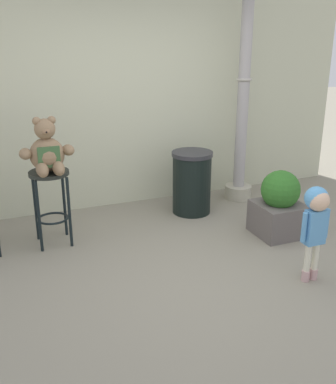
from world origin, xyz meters
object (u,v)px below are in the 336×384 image
Objects in this scene: child_walking at (316,214)px; lamppost at (242,119)px; trash_bin at (192,182)px; bar_stool_with_teddy at (51,192)px; planter_with_shrub at (279,206)px; teddy_bear at (47,152)px.

lamppost is (0.50, 2.16, 0.44)m from child_walking.
child_walking is 1.98m from trash_bin.
bar_stool_with_teddy is 2.50m from planter_with_shrub.
child_walking reaches higher than bar_stool_with_teddy.
teddy_bear is (0.00, -0.03, 0.43)m from bar_stool_with_teddy.
teddy_bear is 0.63× the size of child_walking.
child_walking reaches higher than planter_with_shrub.
teddy_bear is at bearing -170.59° from trash_bin.
teddy_bear reaches higher than child_walking.
trash_bin is (1.76, 0.26, -0.19)m from bar_stool_with_teddy.
teddy_bear is 0.72× the size of trash_bin.
bar_stool_with_teddy is at bearing 163.28° from planter_with_shrub.
bar_stool_with_teddy is at bearing -171.51° from trash_bin.
bar_stool_with_teddy is 0.90× the size of child_walking.
bar_stool_with_teddy is 2.66m from child_walking.
bar_stool_with_teddy is 1.43× the size of teddy_bear.
child_walking is 1.21× the size of planter_with_shrub.
teddy_bear is at bearing -90.00° from bar_stool_with_teddy.
bar_stool_with_teddy is 1.09× the size of planter_with_shrub.
planter_with_shrub is (2.38, -0.71, -0.24)m from bar_stool_with_teddy.
bar_stool_with_teddy is 2.66m from lamppost.
lamppost is (2.57, 0.49, 0.51)m from bar_stool_with_teddy.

